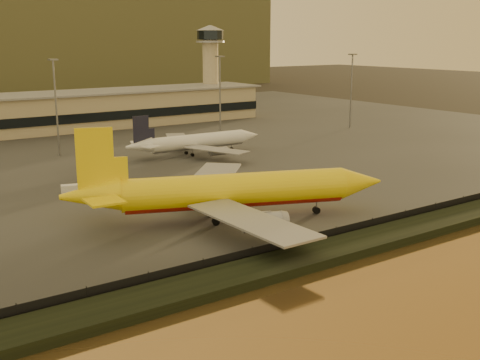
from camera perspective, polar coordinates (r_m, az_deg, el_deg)
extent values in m
plane|color=black|center=(102.74, 3.21, -4.18)|extent=(900.00, 900.00, 0.00)
cube|color=black|center=(90.48, 9.91, -6.36)|extent=(320.00, 7.00, 1.40)
cube|color=#2D2D2D|center=(184.91, -15.27, 3.28)|extent=(320.00, 220.00, 0.20)
cube|color=black|center=(92.98, 8.19, -5.35)|extent=(300.00, 0.05, 2.20)
cube|color=tan|center=(212.29, -18.16, 6.00)|extent=(160.00, 22.00, 12.00)
cube|color=black|center=(201.80, -17.20, 5.43)|extent=(160.00, 0.60, 3.00)
cube|color=gray|center=(211.65, -18.28, 7.69)|extent=(164.00, 24.00, 0.60)
cylinder|color=tan|center=(246.09, -2.80, 9.67)|extent=(6.40, 6.40, 30.00)
cylinder|color=black|center=(245.60, -2.84, 13.57)|extent=(10.40, 10.40, 3.50)
cone|color=gray|center=(245.62, -2.85, 14.21)|extent=(11.20, 11.20, 2.00)
cylinder|color=gray|center=(245.60, -2.83, 12.98)|extent=(11.20, 11.20, 0.80)
cylinder|color=slate|center=(165.91, -17.02, 6.47)|extent=(0.50, 0.50, 25.00)
cube|color=slate|center=(165.01, -17.32, 10.85)|extent=(2.20, 2.20, 0.40)
cylinder|color=slate|center=(185.67, -1.90, 7.71)|extent=(0.50, 0.50, 25.00)
cube|color=slate|center=(184.86, -1.93, 11.63)|extent=(2.20, 2.20, 0.40)
cylinder|color=slate|center=(212.65, 10.50, 8.21)|extent=(0.50, 0.50, 25.00)
cube|color=slate|center=(211.94, 10.64, 11.63)|extent=(2.20, 2.20, 0.40)
cube|color=olive|center=(443.35, -15.47, 13.41)|extent=(220.00, 160.00, 70.00)
cylinder|color=yellow|center=(103.08, -0.41, -0.90)|extent=(38.18, 19.38, 5.61)
cylinder|color=#AF170A|center=(103.33, -0.41, -1.43)|extent=(36.73, 17.84, 4.37)
cone|color=yellow|center=(110.51, 11.38, -0.19)|extent=(9.07, 7.97, 5.61)
cone|color=yellow|center=(100.47, -14.01, -1.44)|extent=(11.08, 8.76, 5.61)
cube|color=yellow|center=(99.11, -13.59, 2.05)|extent=(5.68, 2.58, 9.81)
cube|color=yellow|center=(105.80, -12.85, -0.40)|extent=(7.55, 7.54, 0.34)
cube|color=yellow|center=(94.93, -12.73, -1.96)|extent=(5.70, 5.64, 0.34)
cube|color=gray|center=(117.29, -2.58, 0.35)|extent=(22.15, 22.81, 0.34)
cylinder|color=gray|center=(114.72, -0.90, -0.73)|extent=(7.15, 5.23, 3.08)
cube|color=gray|center=(89.14, 1.10, -3.85)|extent=(7.80, 24.34, 0.34)
cylinder|color=gray|center=(93.62, 2.13, -4.00)|extent=(7.15, 5.23, 3.08)
cylinder|color=black|center=(108.52, 7.25, -2.85)|extent=(1.51, 1.36, 1.23)
cylinder|color=slate|center=(108.35, 7.26, -2.53)|extent=(0.22, 0.22, 2.52)
cylinder|color=black|center=(101.17, -2.31, -3.96)|extent=(1.51, 1.36, 1.23)
cylinder|color=slate|center=(100.98, -2.32, -3.61)|extent=(0.22, 0.22, 2.52)
cylinder|color=black|center=(105.91, -2.85, -3.17)|extent=(1.51, 1.36, 1.23)
cylinder|color=slate|center=(105.73, -2.85, -2.83)|extent=(0.22, 0.22, 2.52)
cylinder|color=white|center=(162.31, -3.95, 3.73)|extent=(27.90, 4.58, 3.86)
cylinder|color=gray|center=(162.42, -3.95, 3.49)|extent=(27.10, 3.71, 3.01)
cone|color=white|center=(170.97, 0.91, 4.25)|extent=(5.51, 4.00, 3.86)
cone|color=white|center=(154.59, -9.57, 3.20)|extent=(7.05, 4.04, 3.86)
cube|color=black|center=(154.22, -9.37, 4.78)|extent=(4.25, 0.42, 6.76)
cube|color=white|center=(158.63, -9.64, 3.56)|extent=(4.86, 4.75, 0.23)
cube|color=white|center=(151.70, -8.45, 3.16)|extent=(4.75, 4.62, 0.23)
cube|color=gray|center=(171.27, -5.93, 3.96)|extent=(11.88, 18.09, 0.23)
cylinder|color=gray|center=(170.06, -4.94, 3.56)|extent=(4.69, 2.24, 2.12)
cube|color=gray|center=(153.01, -2.24, 2.90)|extent=(11.15, 18.17, 0.23)
cylinder|color=gray|center=(156.38, -2.12, 2.74)|extent=(4.69, 2.24, 2.12)
cylinder|color=black|center=(168.26, -0.79, 2.98)|extent=(0.87, 0.70, 0.85)
cylinder|color=slate|center=(168.18, -0.79, 3.13)|extent=(0.20, 0.20, 1.74)
cylinder|color=black|center=(160.00, -4.53, 2.40)|extent=(0.87, 0.70, 0.85)
cylinder|color=slate|center=(159.92, -4.53, 2.55)|extent=(0.20, 0.20, 1.74)
cylinder|color=black|center=(163.00, -5.12, 2.59)|extent=(0.87, 0.70, 0.85)
cylinder|color=slate|center=(162.92, -5.13, 2.74)|extent=(0.20, 0.20, 1.74)
cube|color=yellow|center=(127.96, -2.40, -0.19)|extent=(3.63, 2.09, 1.54)
cube|color=white|center=(126.24, -15.72, -0.83)|extent=(4.25, 2.77, 1.76)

